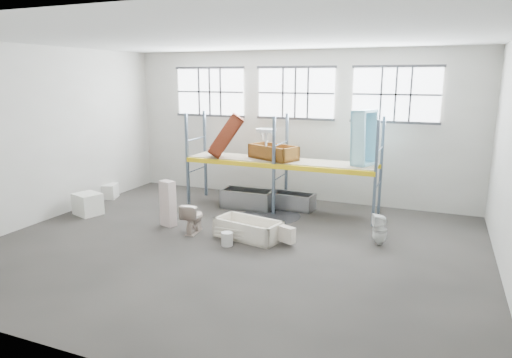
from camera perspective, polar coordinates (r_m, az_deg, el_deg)
The scene contains 33 objects.
floor at distance 11.41m, azimuth -2.91°, elevation -8.68°, with size 12.00×10.00×0.10m, color #48433E.
ceiling at distance 10.65m, azimuth -3.23°, elevation 17.77°, with size 12.00×10.00×0.10m, color silver.
wall_back at distance 15.41m, azimuth 5.08°, elevation 6.72°, with size 12.00×0.10×5.00m, color #BAB7AB.
wall_front at distance 6.64m, azimuth -22.14°, elevation -2.37°, with size 12.00×0.10×5.00m, color #B6B3A9.
wall_left at distance 14.39m, azimuth -25.47°, elevation 5.09°, with size 0.10×10.00×5.00m, color #B9B6AB.
window_left at distance 16.47m, azimuth -5.84°, elevation 10.93°, with size 2.60×0.04×1.60m, color white.
window_mid at distance 15.23m, azimuth 5.03°, elevation 10.79°, with size 2.60×0.04×1.60m, color white.
window_right at distance 14.59m, azimuth 17.30°, elevation 10.19°, with size 2.60×0.04×1.60m, color white.
rack_upright_la at distance 14.83m, azimuth -8.69°, elevation 2.47°, with size 0.08×0.08×3.00m, color slate.
rack_upright_lb at distance 15.85m, azimuth -6.46°, elevation 3.21°, with size 0.08×0.08×3.00m, color slate.
rack_upright_ma at distance 13.55m, azimuth 2.26°, elevation 1.63°, with size 0.08×0.08×3.00m, color slate.
rack_upright_mb at distance 14.66m, azimuth 3.88°, elevation 2.47°, with size 0.08×0.08×3.00m, color slate.
rack_upright_ra at distance 12.85m, azimuth 14.92°, elevation 0.58°, with size 0.08×0.08×3.00m, color slate.
rack_upright_rb at distance 14.02m, azimuth 15.59°, elevation 1.54°, with size 0.08×0.08×3.00m, color slate.
rack_beam_front at distance 13.55m, azimuth 2.26°, elevation 1.63°, with size 6.00×0.10×0.14m, color yellow.
rack_beam_back at distance 14.66m, azimuth 3.88°, elevation 2.47°, with size 6.00×0.10×0.14m, color yellow.
shelf_deck at distance 14.09m, azimuth 3.11°, elevation 2.39°, with size 5.90×1.10×0.03m, color gray.
wet_patch at distance 13.74m, azimuth 1.92°, elevation -4.66°, with size 1.80×1.80×0.00m, color black.
bathtub_beige at distance 11.81m, azimuth -0.97°, elevation -6.34°, with size 1.71×0.80×0.50m, color white, non-canonical shape.
cistern_spare at distance 11.36m, azimuth 3.94°, elevation -7.02°, with size 0.42×0.20×0.40m, color silver.
sink_in_tub at distance 11.78m, azimuth -0.23°, elevation -6.86°, with size 0.42×0.42×0.15m, color beige.
toilet_beige at distance 12.29m, azimuth -8.00°, elevation -4.86°, with size 0.47×0.82×0.84m, color beige.
cistern_tall at distance 12.91m, azimuth -11.09°, elevation -3.07°, with size 0.42×0.27×1.30m, color beige.
toilet_white at distance 11.73m, azimuth 15.41°, elevation -6.20°, with size 0.36×0.37×0.80m, color white.
steel_tub_left at distance 14.46m, azimuth -1.07°, elevation -2.53°, with size 1.63×0.76×0.60m, color #929599, non-canonical shape.
steel_tub_right at distance 14.42m, azimuth 4.61°, elevation -2.79°, with size 1.39×0.65×0.51m, color #98999F, non-canonical shape.
rust_tub_flat at distance 14.16m, azimuth 2.22°, elevation 3.44°, with size 1.57×0.74×0.44m, color #8A5213, non-canonical shape.
rust_tub_tilted at distance 14.50m, azimuth -3.84°, elevation 5.54°, with size 1.46×0.68×0.41m, color maroon, non-canonical shape.
sink_on_shelf at distance 13.78m, azimuth 1.28°, elevation 4.34°, with size 0.62×0.48×0.55m, color silver.
blue_tub_upright at distance 13.48m, azimuth 13.53°, elevation 5.08°, with size 1.60×0.75×0.45m, color #97DAED, non-canonical shape.
bucket at distance 11.36m, azimuth -3.69°, elevation -7.59°, with size 0.29×0.29×0.34m, color silver.
carton_near at distance 14.72m, azimuth -20.54°, elevation -2.97°, with size 0.76×0.66×0.66m, color white.
carton_far at distance 16.48m, azimuth -18.26°, elevation -1.45°, with size 0.59×0.59×0.49m, color silver.
Camera 1 is at (4.57, -9.58, 4.13)m, focal length 31.56 mm.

